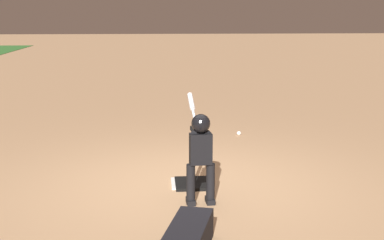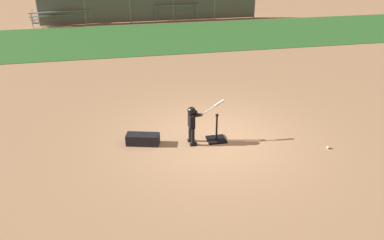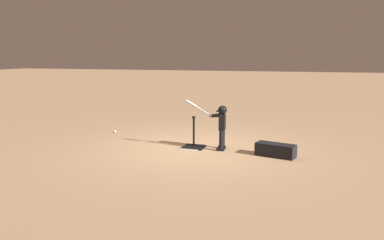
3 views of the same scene
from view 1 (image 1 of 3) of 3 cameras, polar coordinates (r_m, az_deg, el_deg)
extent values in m
plane|color=tan|center=(6.65, -0.51, -7.05)|extent=(90.00, 90.00, 0.00)
cube|color=white|center=(6.72, -0.33, -6.76)|extent=(0.44, 0.44, 0.02)
cube|color=black|center=(6.67, 0.11, -6.79)|extent=(0.49, 0.44, 0.04)
cylinder|color=black|center=(6.57, 0.11, -3.89)|extent=(0.05, 0.05, 0.66)
cylinder|color=black|center=(6.49, 0.11, -0.87)|extent=(0.08, 0.08, 0.05)
cylinder|color=black|center=(5.96, -0.14, -6.91)|extent=(0.10, 0.10, 0.47)
cube|color=black|center=(6.05, -0.17, -8.67)|extent=(0.19, 0.10, 0.06)
cylinder|color=black|center=(5.99, 1.98, -6.81)|extent=(0.10, 0.10, 0.47)
cube|color=black|center=(6.08, 1.93, -8.56)|extent=(0.19, 0.10, 0.06)
cube|color=black|center=(5.86, 0.94, -3.10)|extent=(0.15, 0.25, 0.34)
sphere|color=#936B4C|center=(5.80, 0.95, -0.48)|extent=(0.18, 0.18, 0.18)
sphere|color=black|center=(5.80, 0.95, -0.37)|extent=(0.21, 0.21, 0.21)
cube|color=black|center=(5.88, 0.81, -0.45)|extent=(0.12, 0.16, 0.01)
cylinder|color=black|center=(5.94, 0.37, -1.34)|extent=(0.29, 0.13, 0.10)
cylinder|color=black|center=(5.95, 1.11, -1.31)|extent=(0.28, 0.17, 0.10)
sphere|color=#936B4C|center=(6.07, 0.54, -1.19)|extent=(0.09, 0.09, 0.09)
cylinder|color=silver|center=(6.32, 0.14, 0.79)|extent=(0.58, 0.08, 0.35)
cylinder|color=silver|center=(6.47, -0.10, 1.99)|extent=(0.27, 0.08, 0.19)
cylinder|color=black|center=(6.06, 0.57, -1.32)|extent=(0.04, 0.05, 0.05)
sphere|color=white|center=(9.32, 5.02, -1.41)|extent=(0.07, 0.07, 0.07)
cube|color=black|center=(4.85, -0.37, -12.54)|extent=(0.89, 0.52, 0.28)
camera|label=2|loc=(9.97, 64.92, 20.84)|focal=35.00mm
camera|label=3|loc=(8.53, -68.69, 4.33)|focal=35.00mm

